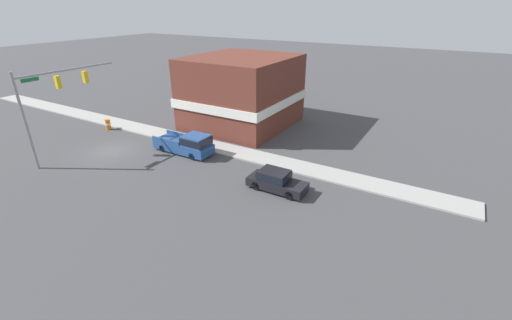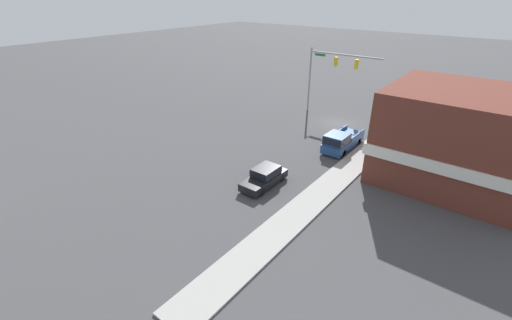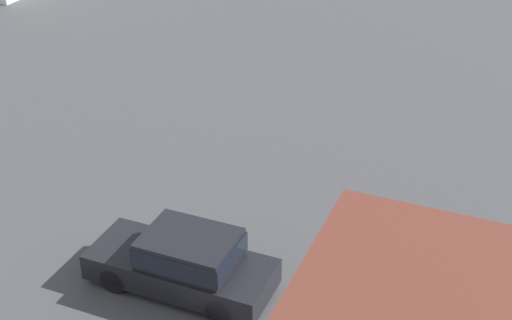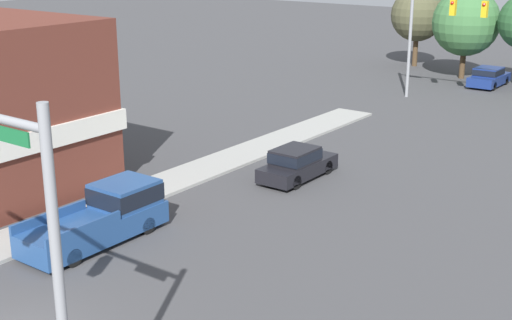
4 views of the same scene
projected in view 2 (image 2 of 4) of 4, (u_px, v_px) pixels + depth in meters
The scene contains 7 objects.
ground_plane at pixel (339, 124), 40.37m from camera, with size 200.00×200.00×0.00m, color #424244.
sidewalk_curb at pixel (387, 134), 37.22m from camera, with size 2.40×60.00×0.14m.
near_signal_assembly at pixel (330, 67), 40.85m from camera, with size 8.93×0.49×7.97m.
car_lead at pixel (265, 176), 27.48m from camera, with size 1.75×4.41×1.51m.
pickup_truck_parked at pixel (341, 141), 33.44m from camera, with size 2.01×5.75×1.95m.
construction_barrel at pixel (388, 114), 41.71m from camera, with size 0.55×0.55×1.13m.
corner_brick_building at pixel (459, 138), 27.15m from camera, with size 11.42×10.48×7.50m.
Camera 2 is at (-15.54, 36.03, 14.28)m, focal length 24.00 mm.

